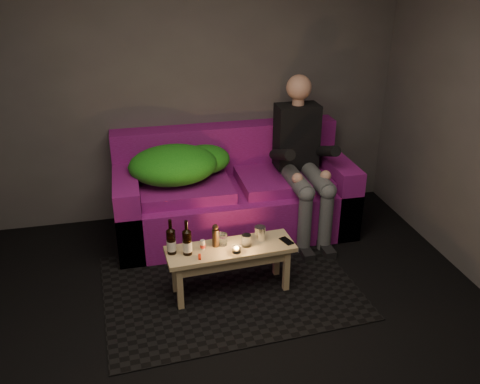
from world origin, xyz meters
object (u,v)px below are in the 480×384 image
Objects in this scene: person at (302,156)px; beer_bottle_a at (171,241)px; coffee_table at (231,255)px; sofa at (233,195)px; beer_bottle_b at (187,242)px; steel_cup at (260,234)px.

beer_bottle_a is at bearing -147.18° from person.
sofa is at bearing 76.94° from coffee_table.
beer_bottle_a is (-0.44, 0.01, 0.18)m from coffee_table.
sofa is 1.50× the size of person.
beer_bottle_b is at bearing -143.57° from person.
beer_bottle_b is at bearing -172.59° from steel_cup.
sofa is at bearing 163.86° from person.
beer_bottle_b is at bearing -18.49° from beer_bottle_a.
person reaches higher than steel_cup.
beer_bottle_a reaches higher than coffee_table.
beer_bottle_a is at bearing 178.17° from coffee_table.
sofa is 1.21m from beer_bottle_b.
coffee_table is 3.59× the size of beer_bottle_b.
beer_bottle_b reaches higher than coffee_table.
beer_bottle_b is 2.39× the size of steel_cup.
coffee_table is 0.28m from steel_cup.
beer_bottle_b is at bearing -175.93° from coffee_table.
sofa reaches higher than coffee_table.
person reaches higher than coffee_table.
beer_bottle_a is (-0.68, -1.01, 0.17)m from sofa.
person reaches higher than beer_bottle_a.
sofa is 1.23m from beer_bottle_a.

